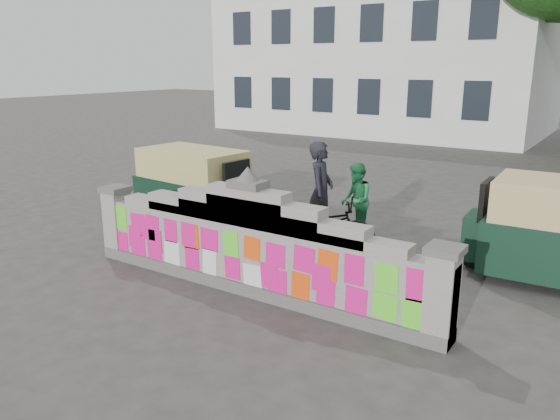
{
  "coord_description": "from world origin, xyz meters",
  "views": [
    {
      "loc": [
        4.82,
        -6.41,
        3.5
      ],
      "look_at": [
        -0.08,
        1.0,
        1.1
      ],
      "focal_mm": 35.0,
      "sensor_mm": 36.0,
      "label": 1
    }
  ],
  "objects": [
    {
      "name": "ground",
      "position": [
        0.0,
        0.0,
        0.0
      ],
      "size": [
        100.0,
        100.0,
        0.0
      ],
      "primitive_type": "plane",
      "color": "#383533",
      "rests_on": "ground"
    },
    {
      "name": "cyclist_bike",
      "position": [
        0.03,
        2.2,
        0.55
      ],
      "size": [
        2.23,
        1.28,
        1.11
      ],
      "primitive_type": "imported",
      "rotation": [
        0.0,
        0.0,
        1.84
      ],
      "color": "black",
      "rests_on": "ground"
    },
    {
      "name": "building",
      "position": [
        -7.0,
        21.98,
        4.01
      ],
      "size": [
        16.0,
        10.0,
        8.9
      ],
      "color": "silver",
      "rests_on": "ground"
    },
    {
      "name": "pedestrian",
      "position": [
        0.14,
        3.5,
        0.77
      ],
      "size": [
        0.91,
        0.95,
        1.55
      ],
      "primitive_type": "imported",
      "rotation": [
        0.0,
        0.0,
        -0.97
      ],
      "color": "#217944",
      "rests_on": "ground"
    },
    {
      "name": "parapet_wall",
      "position": [
        -0.0,
        -0.01,
        0.75
      ],
      "size": [
        6.48,
        0.44,
        2.01
      ],
      "color": "#4C4C49",
      "rests_on": "ground"
    },
    {
      "name": "rickshaw_left",
      "position": [
        -3.32,
        2.48,
        0.86
      ],
      "size": [
        3.05,
        1.62,
        1.66
      ],
      "rotation": [
        0.0,
        0.0,
        -0.09
      ],
      "color": "black",
      "rests_on": "ground"
    },
    {
      "name": "cyclist_rider",
      "position": [
        0.03,
        2.2,
        0.94
      ],
      "size": [
        0.62,
        0.78,
        1.88
      ],
      "primitive_type": "imported",
      "rotation": [
        0.0,
        0.0,
        1.84
      ],
      "color": "black",
      "rests_on": "ground"
    }
  ]
}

